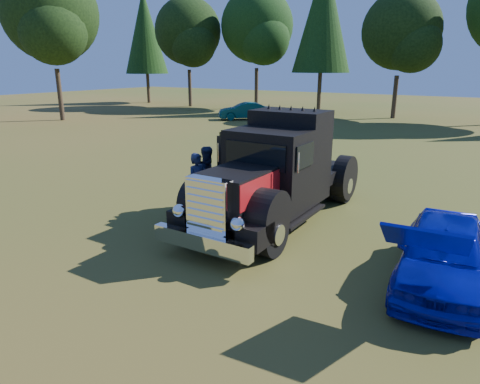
% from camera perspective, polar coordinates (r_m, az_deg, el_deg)
% --- Properties ---
extents(ground, '(120.00, 120.00, 0.00)m').
position_cam_1_polar(ground, '(9.65, 1.57, -9.23)').
color(ground, '#2E4D16').
rests_on(ground, ground).
extents(treeline, '(72.10, 24.04, 13.84)m').
position_cam_1_polar(treeline, '(36.36, 21.36, 21.03)').
color(treeline, '#2D2116').
rests_on(treeline, ground).
extents(diamond_t_truck, '(3.32, 7.16, 3.00)m').
position_cam_1_polar(diamond_t_truck, '(11.71, 4.65, 2.06)').
color(diamond_t_truck, black).
rests_on(diamond_t_truck, ground).
extents(hotrod_coupe, '(1.93, 4.27, 1.89)m').
position_cam_1_polar(hotrod_coupe, '(9.26, 25.48, -7.40)').
color(hotrod_coupe, '#060B97').
rests_on(hotrod_coupe, ground).
extents(spectator_near, '(0.59, 0.75, 1.81)m').
position_cam_1_polar(spectator_near, '(12.38, -5.60, 1.05)').
color(spectator_near, '#1F2C48').
rests_on(spectator_near, ground).
extents(spectator_far, '(1.05, 1.14, 1.89)m').
position_cam_1_polar(spectator_far, '(12.96, -4.18, 1.96)').
color(spectator_far, '#1F2448').
rests_on(spectator_far, ground).
extents(distant_teal_car, '(4.07, 3.72, 1.35)m').
position_cam_1_polar(distant_teal_car, '(34.95, 0.60, 10.74)').
color(distant_teal_car, '#0A413D').
rests_on(distant_teal_car, ground).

